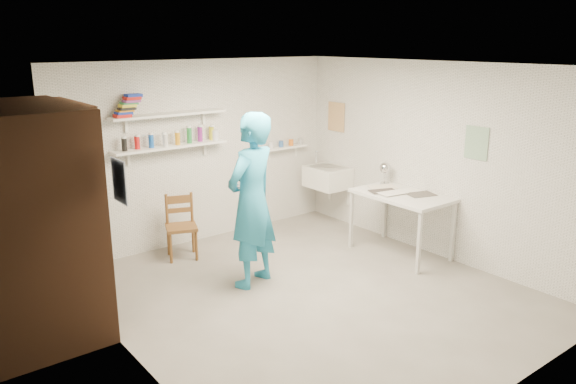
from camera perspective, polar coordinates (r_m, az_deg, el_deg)
floor at (r=6.13m, az=2.34°, el=-10.38°), size 4.00×4.50×0.02m
ceiling at (r=5.53m, az=2.62°, el=12.83°), size 4.00×4.50×0.02m
wall_back at (r=7.53m, az=-8.77°, el=4.04°), size 4.00×0.02×2.40m
wall_front at (r=4.34m, az=22.32°, el=-5.39°), size 4.00×0.02×2.40m
wall_left at (r=4.72m, az=-16.49°, el=-3.22°), size 0.02×4.50×2.40m
wall_right at (r=7.15m, az=14.84°, el=3.11°), size 0.02×4.50×2.40m
doorway_recess at (r=5.73m, az=-20.10°, el=-2.37°), size 0.02×0.90×2.00m
corridor_box at (r=5.56m, az=-27.08°, el=-3.13°), size 1.40×1.50×2.10m
door_lintel at (r=5.53m, az=-20.90°, el=8.11°), size 0.06×1.05×0.10m
door_jamb_near at (r=5.28m, az=-18.17°, el=-3.66°), size 0.06×0.10×2.00m
door_jamb_far at (r=6.20m, az=-21.40°, el=-1.20°), size 0.06×0.10×2.00m
shelf_lower at (r=7.16m, az=-11.80°, el=4.54°), size 1.50×0.22×0.03m
shelf_upper at (r=7.10m, az=-11.97°, el=7.71°), size 1.50×0.22×0.03m
ledge_shelf at (r=8.21m, az=-0.19°, el=4.57°), size 0.70×0.14×0.03m
poster_left at (r=4.67m, az=-16.79°, el=1.07°), size 0.01×0.28×0.36m
poster_right_a at (r=8.27m, az=4.92°, el=7.61°), size 0.01×0.34×0.42m
poster_right_b at (r=6.77m, az=18.59°, el=4.74°), size 0.01×0.30×0.38m
belfast_sink at (r=8.20m, az=4.04°, el=1.51°), size 0.48×0.60×0.30m
man at (r=6.06m, az=-3.70°, el=-0.90°), size 0.81×0.67×1.92m
wall_clock at (r=6.19m, az=-4.27°, el=2.49°), size 0.34×0.15×0.34m
wooden_chair at (r=7.07m, az=-10.78°, el=-3.56°), size 0.47×0.46×0.79m
work_table at (r=7.20m, az=11.36°, el=-3.23°), size 0.71×1.19×0.79m
desk_lamp at (r=7.48m, az=9.84°, el=2.45°), size 0.15×0.15×0.15m
spray_cans at (r=7.15m, az=-11.84°, el=5.33°), size 1.29×0.06×0.17m
book_stack at (r=6.88m, az=-15.95°, el=8.40°), size 0.34×0.14×0.25m
ledge_pots at (r=8.20m, az=-0.19°, el=4.98°), size 0.48×0.07×0.09m
papers at (r=7.08m, az=11.53°, el=-0.11°), size 0.30×0.22×0.02m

